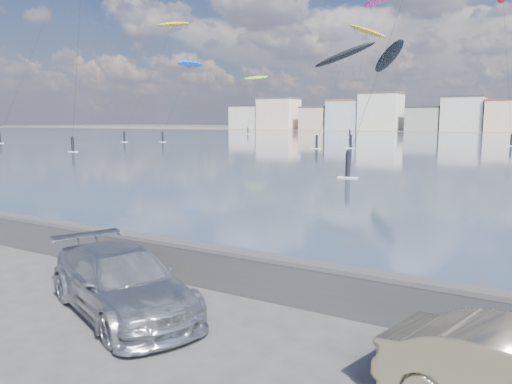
% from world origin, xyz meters
% --- Properties ---
extents(ground, '(700.00, 700.00, 0.00)m').
position_xyz_m(ground, '(0.00, 0.00, 0.00)').
color(ground, '#333335').
rests_on(ground, ground).
extents(bay_water, '(500.00, 177.00, 0.00)m').
position_xyz_m(bay_water, '(0.00, 91.50, 0.01)').
color(bay_water, '#384A67').
rests_on(bay_water, ground).
extents(seawall, '(400.00, 0.36, 1.08)m').
position_xyz_m(seawall, '(0.00, 2.70, 0.58)').
color(seawall, '#28282B').
rests_on(seawall, ground).
extents(car_silver, '(5.05, 3.55, 1.36)m').
position_xyz_m(car_silver, '(-0.12, 0.45, 0.68)').
color(car_silver, '#B1B3B8').
rests_on(car_silver, ground).
extents(kitesurfer_3, '(3.61, 18.57, 24.35)m').
position_xyz_m(kitesurfer_3, '(-60.17, 73.92, 22.77)').
color(kitesurfer_3, '#BF8C19').
rests_on(kitesurfer_3, ground).
extents(kitesurfer_9, '(5.64, 17.56, 16.26)m').
position_xyz_m(kitesurfer_9, '(-58.34, 76.63, 15.18)').
color(kitesurfer_9, blue).
rests_on(kitesurfer_9, ground).
extents(kitesurfer_10, '(10.54, 15.41, 16.67)m').
position_xyz_m(kitesurfer_10, '(-22.72, 71.27, 14.32)').
color(kitesurfer_10, black).
rests_on(kitesurfer_10, ground).
extents(kitesurfer_12, '(7.78, 17.79, 16.86)m').
position_xyz_m(kitesurfer_12, '(-16.82, 75.62, 14.08)').
color(kitesurfer_12, black).
rests_on(kitesurfer_12, ground).
extents(kitesurfer_13, '(9.88, 13.73, 27.75)m').
position_xyz_m(kitesurfer_13, '(-34.07, 115.53, 25.28)').
color(kitesurfer_13, '#BF8C19').
rests_on(kitesurfer_13, ground).
extents(kitesurfer_14, '(8.92, 11.70, 18.02)m').
position_xyz_m(kitesurfer_14, '(-73.96, 129.02, 16.82)').
color(kitesurfer_14, '#8CD826').
rests_on(kitesurfer_14, ground).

